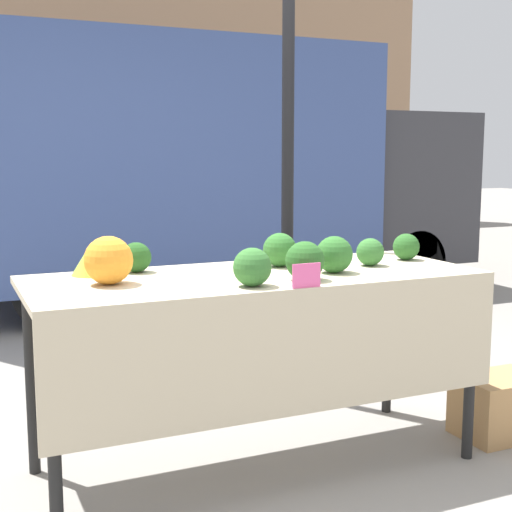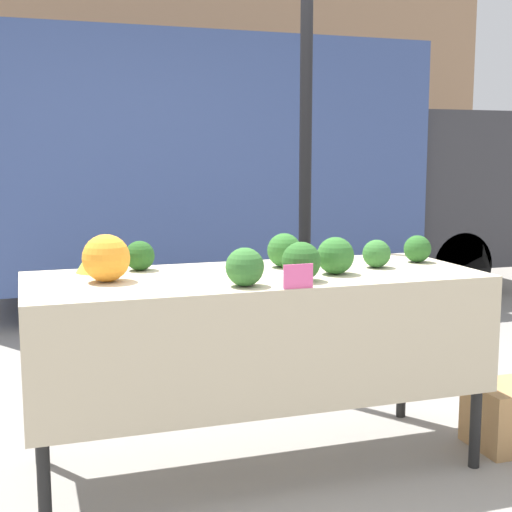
{
  "view_description": "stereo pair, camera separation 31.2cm",
  "coord_description": "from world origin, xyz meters",
  "px_view_note": "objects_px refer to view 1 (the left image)",
  "views": [
    {
      "loc": [
        -1.26,
        -2.83,
        1.41
      ],
      "look_at": [
        0.0,
        0.0,
        0.97
      ],
      "focal_mm": 50.0,
      "sensor_mm": 36.0,
      "label": 1
    },
    {
      "loc": [
        -0.97,
        -2.94,
        1.41
      ],
      "look_at": [
        0.0,
        0.0,
        0.97
      ],
      "focal_mm": 50.0,
      "sensor_mm": 36.0,
      "label": 2
    }
  ],
  "objects_px": {
    "orange_cauliflower": "(108,260)",
    "parked_truck": "(193,166)",
    "price_sign": "(306,276)",
    "produce_crate": "(500,406)"
  },
  "relations": [
    {
      "from": "parked_truck",
      "to": "price_sign",
      "type": "relative_size",
      "value": 41.92
    },
    {
      "from": "parked_truck",
      "to": "price_sign",
      "type": "height_order",
      "value": "parked_truck"
    },
    {
      "from": "orange_cauliflower",
      "to": "price_sign",
      "type": "xyz_separation_m",
      "value": [
        0.7,
        -0.39,
        -0.05
      ]
    },
    {
      "from": "price_sign",
      "to": "parked_truck",
      "type": "bearing_deg",
      "value": 76.68
    },
    {
      "from": "orange_cauliflower",
      "to": "parked_truck",
      "type": "bearing_deg",
      "value": 66.35
    },
    {
      "from": "orange_cauliflower",
      "to": "price_sign",
      "type": "relative_size",
      "value": 1.6
    },
    {
      "from": "orange_cauliflower",
      "to": "price_sign",
      "type": "distance_m",
      "value": 0.8
    },
    {
      "from": "orange_cauliflower",
      "to": "produce_crate",
      "type": "height_order",
      "value": "orange_cauliflower"
    },
    {
      "from": "price_sign",
      "to": "produce_crate",
      "type": "relative_size",
      "value": 0.29
    },
    {
      "from": "orange_cauliflower",
      "to": "produce_crate",
      "type": "xyz_separation_m",
      "value": [
        1.91,
        -0.19,
        -0.83
      ]
    }
  ]
}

